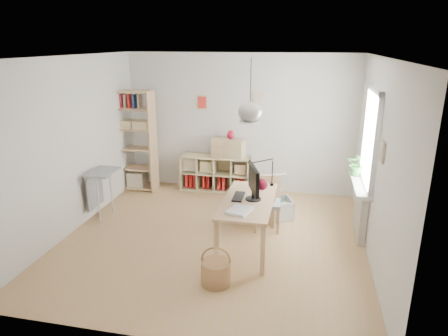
% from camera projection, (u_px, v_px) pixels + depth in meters
% --- Properties ---
extents(ground, '(4.50, 4.50, 0.00)m').
position_uv_depth(ground, '(214.00, 238.00, 6.14)').
color(ground, '#AC7F56').
rests_on(ground, ground).
extents(room_shell, '(4.50, 4.50, 4.50)m').
position_uv_depth(room_shell, '(250.00, 112.00, 5.29)').
color(room_shell, white).
rests_on(room_shell, ground).
extents(window_unit, '(0.07, 1.16, 1.46)m').
position_uv_depth(window_unit, '(371.00, 138.00, 5.79)').
color(window_unit, white).
rests_on(window_unit, ground).
extents(radiator, '(0.10, 0.80, 0.80)m').
position_uv_depth(radiator, '(361.00, 211.00, 6.15)').
color(radiator, silver).
rests_on(radiator, ground).
extents(windowsill, '(0.22, 1.20, 0.06)m').
position_uv_depth(windowsill, '(360.00, 184.00, 6.03)').
color(windowsill, white).
rests_on(windowsill, radiator).
extents(desk, '(0.70, 1.50, 0.75)m').
position_uv_depth(desk, '(248.00, 206.00, 5.69)').
color(desk, tan).
rests_on(desk, ground).
extents(cube_shelf, '(1.40, 0.38, 0.72)m').
position_uv_depth(cube_shelf, '(215.00, 175.00, 8.08)').
color(cube_shelf, '#D1BF89').
rests_on(cube_shelf, ground).
extents(tall_bookshelf, '(0.80, 0.38, 2.00)m').
position_uv_depth(tall_bookshelf, '(134.00, 137.00, 7.89)').
color(tall_bookshelf, tan).
rests_on(tall_bookshelf, ground).
extents(side_table, '(0.40, 0.55, 0.85)m').
position_uv_depth(side_table, '(100.00, 181.00, 6.67)').
color(side_table, gray).
rests_on(side_table, ground).
extents(chair, '(0.45, 0.45, 0.84)m').
position_uv_depth(chair, '(267.00, 200.00, 6.37)').
color(chair, gray).
rests_on(chair, ground).
extents(wicker_basket, '(0.38, 0.37, 0.51)m').
position_uv_depth(wicker_basket, '(216.00, 272.00, 4.95)').
color(wicker_basket, '#A47B4A').
rests_on(wicker_basket, ground).
extents(storage_chest, '(0.85, 0.90, 0.68)m').
position_uv_depth(storage_chest, '(272.00, 204.00, 6.87)').
color(storage_chest, silver).
rests_on(storage_chest, ground).
extents(monitor, '(0.23, 0.54, 0.48)m').
position_uv_depth(monitor, '(254.00, 182.00, 5.58)').
color(monitor, black).
rests_on(monitor, desk).
extents(keyboard, '(0.15, 0.38, 0.02)m').
position_uv_depth(keyboard, '(239.00, 197.00, 5.75)').
color(keyboard, black).
rests_on(keyboard, desk).
extents(task_lamp, '(0.40, 0.15, 0.43)m').
position_uv_depth(task_lamp, '(259.00, 168.00, 6.12)').
color(task_lamp, black).
rests_on(task_lamp, desk).
extents(yarn_ball, '(0.17, 0.17, 0.17)m').
position_uv_depth(yarn_ball, '(262.00, 185.00, 6.01)').
color(yarn_ball, '#4F0A17').
rests_on(yarn_ball, desk).
extents(paper_tray, '(0.35, 0.40, 0.03)m').
position_uv_depth(paper_tray, '(240.00, 210.00, 5.26)').
color(paper_tray, white).
rests_on(paper_tray, desk).
extents(drawer_chest, '(0.67, 0.39, 0.36)m').
position_uv_depth(drawer_chest, '(229.00, 148.00, 7.81)').
color(drawer_chest, '#D1BF89').
rests_on(drawer_chest, cube_shelf).
extents(red_vase, '(0.14, 0.14, 0.17)m').
position_uv_depth(red_vase, '(231.00, 135.00, 7.72)').
color(red_vase, maroon).
rests_on(red_vase, drawer_chest).
extents(potted_plant, '(0.41, 0.38, 0.37)m').
position_uv_depth(potted_plant, '(358.00, 164.00, 6.29)').
color(potted_plant, '#2A6325').
rests_on(potted_plant, windowsill).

